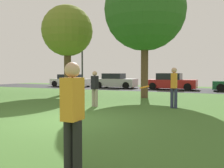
{
  "coord_description": "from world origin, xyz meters",
  "views": [
    {
      "loc": [
        4.64,
        -6.32,
        1.53
      ],
      "look_at": [
        0.0,
        3.81,
        1.01
      ],
      "focal_mm": 39.09,
      "sensor_mm": 36.0,
      "label": 1
    }
  ],
  "objects": [
    {
      "name": "frisbee_disc",
      "position": [
        2.67,
        0.11,
        1.14
      ],
      "size": [
        0.33,
        0.33,
        0.09
      ],
      "color": "orange"
    },
    {
      "name": "parked_car_red",
      "position": [
        0.31,
        16.06,
        0.68
      ],
      "size": [
        4.35,
        2.09,
        1.49
      ],
      "color": "#B21E1E",
      "rests_on": "ground_plane"
    },
    {
      "name": "oak_tree_center",
      "position": [
        -5.67,
        8.44,
        4.51
      ],
      "size": [
        3.66,
        3.66,
        6.39
      ],
      "color": "brown",
      "rests_on": "ground_plane"
    },
    {
      "name": "ground_plane",
      "position": [
        0.0,
        0.0,
        0.0
      ],
      "size": [
        44.0,
        44.0,
        0.0
      ],
      "primitive_type": "plane",
      "color": "#3D6628"
    },
    {
      "name": "person_walking",
      "position": [
        -0.63,
        3.33,
        0.88
      ],
      "size": [
        0.3,
        0.33,
        1.6
      ],
      "rotation": [
        0.0,
        0.0,
        1.52
      ],
      "color": "gray",
      "rests_on": "ground_plane"
    },
    {
      "name": "street_lamp_post",
      "position": [
        -6.74,
        12.2,
        2.25
      ],
      "size": [
        0.14,
        0.14,
        4.5
      ],
      "primitive_type": "cylinder",
      "color": "#2D2D33",
      "rests_on": "ground_plane"
    },
    {
      "name": "maple_tree_far",
      "position": [
        0.24,
        8.05,
        5.3
      ],
      "size": [
        4.92,
        4.92,
        7.78
      ],
      "color": "brown",
      "rests_on": "ground_plane"
    },
    {
      "name": "parked_car_white",
      "position": [
        -10.79,
        16.39,
        0.63
      ],
      "size": [
        4.56,
        2.03,
        1.35
      ],
      "color": "white",
      "rests_on": "ground_plane"
    },
    {
      "name": "person_thrower",
      "position": [
        2.64,
        -3.34,
        0.93
      ],
      "size": [
        0.3,
        0.32,
        1.68
      ],
      "rotation": [
        0.0,
        0.0,
        1.56
      ],
      "color": "black",
      "rests_on": "ground_plane"
    },
    {
      "name": "road_strip",
      "position": [
        0.0,
        16.0,
        0.0
      ],
      "size": [
        44.0,
        6.4,
        0.01
      ],
      "primitive_type": "cube",
      "color": "#28282B",
      "rests_on": "ground_plane"
    },
    {
      "name": "parked_car_silver",
      "position": [
        -5.24,
        16.03,
        0.67
      ],
      "size": [
        4.14,
        1.99,
        1.46
      ],
      "color": "#B7B7BC",
      "rests_on": "ground_plane"
    },
    {
      "name": "person_catcher",
      "position": [
        2.71,
        4.31,
        0.98
      ],
      "size": [
        0.3,
        0.32,
        1.75
      ],
      "rotation": [
        0.0,
        0.0,
        -1.58
      ],
      "color": "#2D334C",
      "rests_on": "ground_plane"
    }
  ]
}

